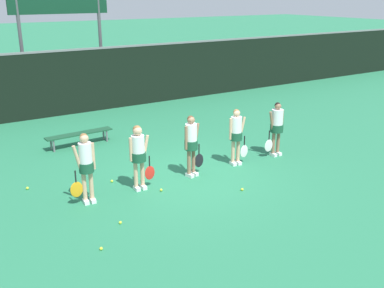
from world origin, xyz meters
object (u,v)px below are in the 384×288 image
player_0 (86,163)px  player_4 (277,125)px  tennis_ball_0 (161,190)px  tennis_ball_1 (112,181)px  player_3 (236,133)px  tennis_ball_2 (101,249)px  tennis_ball_4 (27,188)px  bench_courtside (79,135)px  scoreboard (59,5)px  player_2 (191,141)px  tennis_ball_3 (242,189)px  player_1 (138,152)px  tennis_ball_5 (120,223)px

player_0 → player_4: size_ratio=1.03×
player_4 → tennis_ball_0: size_ratio=24.32×
tennis_ball_0 → tennis_ball_1: 1.43m
tennis_ball_1 → player_3: bearing=-10.9°
player_4 → tennis_ball_2: 6.88m
tennis_ball_0 → tennis_ball_4: size_ratio=0.96×
tennis_ball_4 → tennis_ball_0: bearing=-34.2°
bench_courtside → tennis_ball_1: (-0.30, -3.34, -0.34)m
tennis_ball_4 → scoreboard: bearing=65.8°
player_2 → tennis_ball_0: 1.57m
tennis_ball_1 → tennis_ball_2: (-1.45, -2.93, -0.00)m
tennis_ball_1 → tennis_ball_2: size_ratio=1.05×
tennis_ball_3 → player_0: bearing=157.6°
player_0 → player_3: player_0 is taller
bench_courtside → player_4: bearing=-44.1°
tennis_ball_0 → tennis_ball_2: tennis_ball_0 is taller
player_0 → player_2: (2.91, 0.08, -0.01)m
player_3 → tennis_ball_1: bearing=177.3°
player_2 → player_4: player_2 is taller
bench_courtside → tennis_ball_1: size_ratio=32.50×
player_1 → tennis_ball_4: size_ratio=23.57×
player_4 → tennis_ball_5: bearing=-164.8°
scoreboard → player_4: size_ratio=3.28×
scoreboard → player_0: 10.38m
player_3 → tennis_ball_0: size_ratio=24.10×
scoreboard → tennis_ball_2: (-3.08, -11.65, -4.19)m
tennis_ball_3 → player_2: bearing=110.0°
player_1 → tennis_ball_1: size_ratio=24.58×
bench_courtside → player_0: 4.36m
player_0 → tennis_ball_0: player_0 is taller
bench_courtside → tennis_ball_4: size_ratio=31.16×
player_0 → bench_courtside: bearing=78.6°
tennis_ball_2 → tennis_ball_4: size_ratio=0.91×
player_0 → tennis_ball_5: 1.68m
player_0 → player_2: 2.92m
tennis_ball_1 → tennis_ball_4: tennis_ball_4 is taller
tennis_ball_1 → tennis_ball_4: bearing=160.0°
tennis_ball_2 → tennis_ball_1: bearing=63.7°
bench_courtside → tennis_ball_3: 6.01m
player_4 → tennis_ball_3: size_ratio=23.22×
player_0 → tennis_ball_4: (-1.05, 1.52, -0.95)m
player_4 → tennis_ball_4: 7.18m
tennis_ball_5 → tennis_ball_2: bearing=-134.1°
tennis_ball_1 → tennis_ball_5: 2.29m
player_3 → tennis_ball_4: player_3 is taller
tennis_ball_0 → player_3: bearing=10.4°
player_3 → player_4: player_4 is taller
player_3 → tennis_ball_5: player_3 is taller
player_3 → player_4: size_ratio=0.99×
scoreboard → player_4: (3.37, -9.45, -3.26)m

